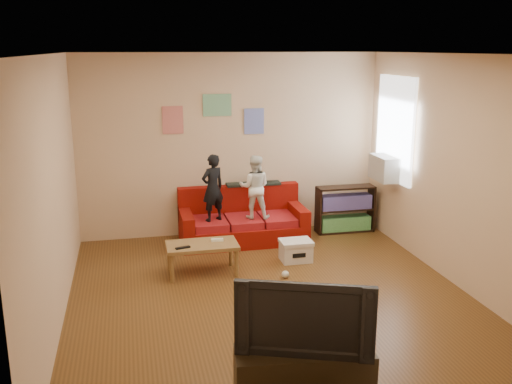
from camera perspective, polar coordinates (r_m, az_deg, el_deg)
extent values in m
cube|color=brown|center=(6.58, 1.56, -10.64)|extent=(4.50, 5.00, 0.01)
cube|color=white|center=(5.97, 1.74, 13.68)|extent=(4.50, 5.00, 0.01)
cube|color=#DAB387|center=(8.54, -2.53, 4.71)|extent=(4.50, 0.01, 2.70)
cube|color=#DAB387|center=(3.86, 10.95, -7.48)|extent=(4.50, 0.01, 2.70)
cube|color=#DAB387|center=(6.00, -19.71, -0.23)|extent=(0.01, 5.00, 2.70)
cube|color=#DAB387|center=(7.03, 19.77, 1.80)|extent=(0.01, 5.00, 2.70)
cube|color=maroon|center=(8.36, -1.30, -4.07)|extent=(1.82, 0.82, 0.27)
cube|color=maroon|center=(8.56, -1.75, -0.94)|extent=(1.82, 0.16, 0.50)
cube|color=maroon|center=(8.17, -7.00, -2.78)|extent=(0.16, 0.82, 0.23)
cube|color=maroon|center=(8.48, 4.18, -2.07)|extent=(0.16, 0.82, 0.23)
cube|color=maroon|center=(8.16, -4.64, -3.16)|extent=(0.47, 0.62, 0.11)
cube|color=maroon|center=(8.24, -1.22, -2.95)|extent=(0.47, 0.62, 0.11)
cube|color=maroon|center=(8.35, 2.12, -2.72)|extent=(0.47, 0.62, 0.11)
cube|color=black|center=(8.54, -0.27, 0.82)|extent=(0.82, 0.20, 0.04)
imported|color=black|center=(7.99, -4.35, 0.42)|extent=(0.41, 0.35, 0.95)
imported|color=white|center=(8.10, -0.15, 0.51)|extent=(0.52, 0.45, 0.91)
cube|color=olive|center=(7.15, -5.41, -5.33)|extent=(0.88, 0.49, 0.04)
cylinder|color=olive|center=(7.00, -8.42, -7.61)|extent=(0.05, 0.05, 0.35)
cylinder|color=olive|center=(7.09, -1.96, -7.15)|extent=(0.05, 0.05, 0.35)
cylinder|color=olive|center=(7.37, -8.66, -6.47)|extent=(0.05, 0.05, 0.35)
cylinder|color=olive|center=(7.46, -2.53, -6.06)|extent=(0.05, 0.05, 0.35)
cube|color=black|center=(7.00, -7.33, -5.54)|extent=(0.19, 0.09, 0.02)
cube|color=white|center=(7.21, -3.89, -4.81)|extent=(0.15, 0.05, 0.03)
cube|color=black|center=(8.71, 6.24, -1.88)|extent=(0.03, 0.27, 0.71)
cube|color=black|center=(9.02, 11.45, -1.52)|extent=(0.03, 0.27, 0.71)
cube|color=black|center=(8.95, 8.80, -3.81)|extent=(0.89, 0.27, 0.03)
cube|color=black|center=(8.77, 8.97, 0.46)|extent=(0.89, 0.27, 0.03)
cube|color=black|center=(8.85, 8.89, -1.70)|extent=(0.84, 0.27, 0.02)
cube|color=#3F8C45|center=(8.92, 8.83, -3.07)|extent=(0.79, 0.22, 0.21)
cube|color=#443F8C|center=(8.82, 8.92, -0.96)|extent=(0.79, 0.22, 0.21)
cube|color=white|center=(8.38, 13.74, 6.14)|extent=(0.04, 1.08, 1.48)
cube|color=#B7B2A3|center=(8.42, 12.78, 2.36)|extent=(0.28, 0.55, 0.35)
cube|color=#D87266|center=(8.35, -8.33, 7.13)|extent=(0.30, 0.01, 0.40)
cube|color=#72B27F|center=(8.40, -3.91, 8.67)|extent=(0.42, 0.01, 0.32)
cube|color=#727FCC|center=(8.53, -0.20, 7.09)|extent=(0.30, 0.01, 0.38)
cube|color=white|center=(7.64, 4.00, -6.04)|extent=(0.40, 0.30, 0.24)
cube|color=white|center=(7.59, 4.02, -5.02)|extent=(0.41, 0.32, 0.05)
cube|color=black|center=(7.50, 4.34, -6.36)|extent=(0.18, 0.00, 0.06)
cube|color=#2F2515|center=(4.84, 4.79, -17.67)|extent=(1.15, 0.49, 0.42)
imported|color=black|center=(4.59, 4.93, -12.13)|extent=(1.07, 0.52, 0.63)
sphere|color=beige|center=(7.11, 2.95, -8.23)|extent=(0.10, 0.10, 0.09)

